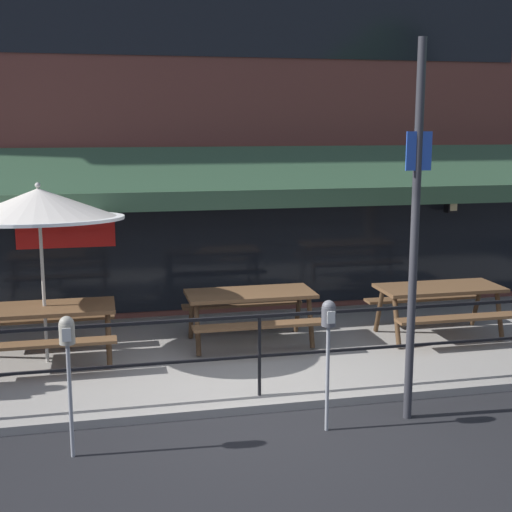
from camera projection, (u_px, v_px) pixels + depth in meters
The scene contains 11 objects.
ground_plane at pixel (265, 413), 8.00m from camera, with size 120.00×120.00×0.00m, color black.
patio_deck at pixel (232, 354), 9.91m from camera, with size 15.00×4.00×0.10m, color gray.
restaurant_building at pixel (205, 105), 11.41m from camera, with size 15.00×1.60×7.05m.
patio_railing at pixel (259, 337), 8.14m from camera, with size 13.84×0.04×0.97m.
picnic_table_left at pixel (45, 319), 9.27m from camera, with size 1.80×1.42×0.76m.
picnic_table_centre at pixel (250, 303), 10.09m from camera, with size 1.80×1.42×0.76m.
picnic_table_right at pixel (439, 297), 10.44m from camera, with size 1.80×1.42×0.76m.
patio_umbrella_left at pixel (39, 206), 9.04m from camera, with size 2.14×2.14×2.38m.
parking_meter_near at pixel (67, 344), 6.76m from camera, with size 0.15×0.16×1.42m.
parking_meter_far at pixel (328, 326), 7.36m from camera, with size 0.15×0.16×1.42m.
street_sign_pole at pixel (415, 231), 7.51m from camera, with size 0.28×0.09×4.07m.
Camera 1 is at (-1.74, -7.34, 3.21)m, focal length 50.00 mm.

